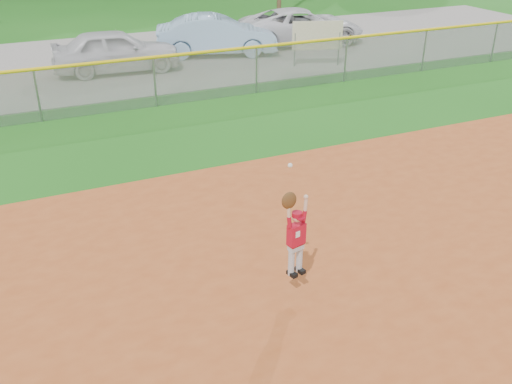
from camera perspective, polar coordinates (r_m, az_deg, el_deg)
ground at (r=9.42m, az=6.39°, el=-9.34°), size 120.00×120.00×0.00m
parking_strip at (r=23.49m, az=-13.80°, el=12.59°), size 44.00×10.00×0.03m
car_white_a at (r=21.71m, az=-13.82°, el=13.57°), size 4.62×2.14×1.53m
car_blue at (r=23.68m, az=-3.98°, el=15.38°), size 5.04×2.96×1.57m
car_white_b at (r=25.73m, az=4.58°, el=16.20°), size 5.68×3.26×1.49m
sponsor_sign at (r=22.00m, az=6.16°, el=15.18°), size 1.82×0.61×1.68m
outfield_fence at (r=17.58m, az=-10.12°, el=11.16°), size 40.06×0.10×1.55m
ballplayer at (r=8.62m, az=3.94°, el=-4.16°), size 0.49×0.24×1.93m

